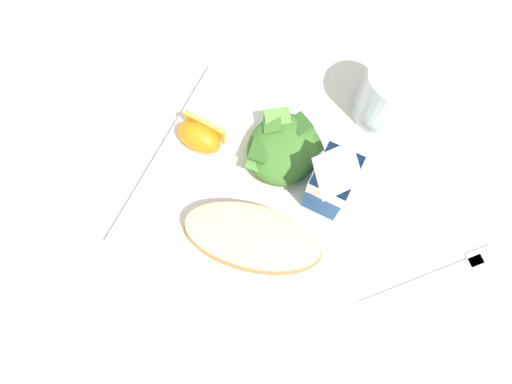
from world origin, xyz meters
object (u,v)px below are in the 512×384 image
(green_salad_pile, at_px, (283,149))
(white_plate, at_px, (256,196))
(orange_wedge_front, at_px, (200,136))
(drinking_clear_cup, at_px, (388,94))
(cheesy_pizza_bread, at_px, (253,238))
(milk_carton, at_px, (333,179))
(metal_fork, at_px, (439,275))

(green_salad_pile, bearing_deg, white_plate, -5.92)
(orange_wedge_front, bearing_deg, drinking_clear_cup, 128.85)
(white_plate, xyz_separation_m, green_salad_pile, (-0.06, 0.01, 0.03))
(cheesy_pizza_bread, bearing_deg, orange_wedge_front, -126.15)
(cheesy_pizza_bread, distance_m, drinking_clear_cup, 0.25)
(white_plate, bearing_deg, drinking_clear_cup, 152.71)
(green_salad_pile, relative_size, drinking_clear_cup, 1.05)
(green_salad_pile, bearing_deg, orange_wedge_front, -72.83)
(milk_carton, distance_m, orange_wedge_front, 0.18)
(white_plate, relative_size, cheesy_pizza_bread, 1.52)
(metal_fork, height_order, drinking_clear_cup, drinking_clear_cup)
(metal_fork, bearing_deg, milk_carton, -99.52)
(cheesy_pizza_bread, distance_m, orange_wedge_front, 0.15)
(green_salad_pile, xyz_separation_m, orange_wedge_front, (0.03, -0.10, -0.00))
(white_plate, bearing_deg, milk_carton, 116.86)
(metal_fork, relative_size, drinking_clear_cup, 1.54)
(white_plate, xyz_separation_m, cheesy_pizza_bread, (0.06, 0.02, 0.03))
(white_plate, height_order, cheesy_pizza_bread, cheesy_pizza_bread)
(cheesy_pizza_bread, xyz_separation_m, orange_wedge_front, (-0.09, -0.12, 0.00))
(cheesy_pizza_bread, xyz_separation_m, drinking_clear_cup, (-0.24, 0.07, 0.01))
(white_plate, distance_m, milk_carton, 0.11)
(orange_wedge_front, height_order, metal_fork, orange_wedge_front)
(cheesy_pizza_bread, height_order, green_salad_pile, green_salad_pile)
(green_salad_pile, height_order, orange_wedge_front, green_salad_pile)
(green_salad_pile, relative_size, milk_carton, 0.94)
(green_salad_pile, xyz_separation_m, milk_carton, (0.02, 0.07, 0.04))
(cheesy_pizza_bread, xyz_separation_m, milk_carton, (-0.09, 0.06, 0.04))
(orange_wedge_front, bearing_deg, metal_fork, 86.69)
(milk_carton, relative_size, drinking_clear_cup, 1.12)
(cheesy_pizza_bread, relative_size, drinking_clear_cup, 1.88)
(white_plate, height_order, orange_wedge_front, orange_wedge_front)
(orange_wedge_front, relative_size, metal_fork, 0.41)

